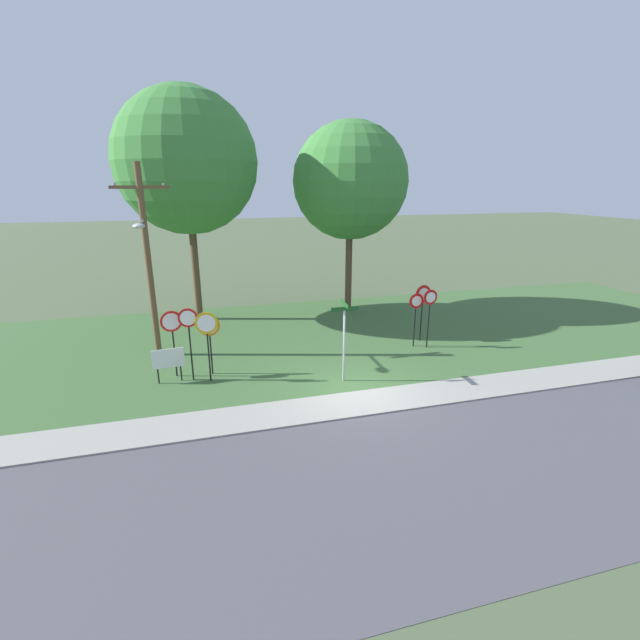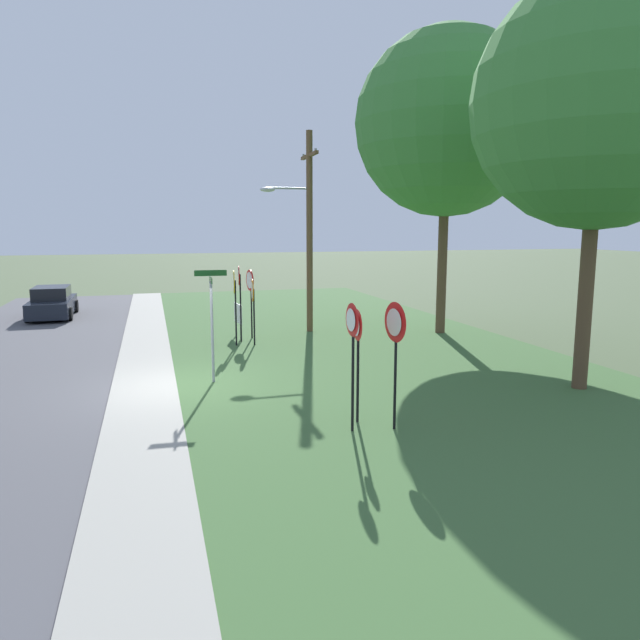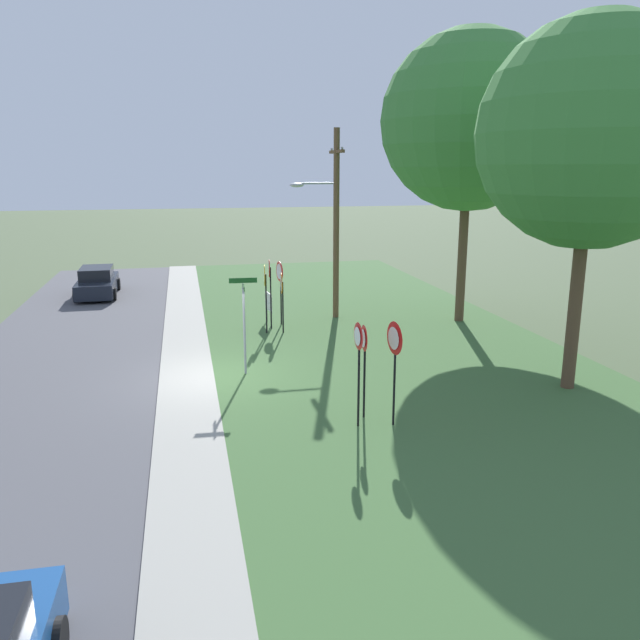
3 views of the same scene
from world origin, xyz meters
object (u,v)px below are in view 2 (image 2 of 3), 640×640
at_px(stop_sign_near_right, 253,297).
at_px(oak_tree_right, 600,102).
at_px(stop_sign_far_left, 234,291).
at_px(yield_sign_far_left, 357,339).
at_px(utility_pole, 306,224).
at_px(street_name_post, 212,316).
at_px(oak_tree_left, 447,124).
at_px(stop_sign_far_center, 239,287).
at_px(notice_board, 238,315).
at_px(yield_sign_near_right, 352,337).
at_px(yield_sign_near_left, 395,334).
at_px(parked_hatchback_near, 52,303).
at_px(stop_sign_near_left, 250,288).

relative_size(stop_sign_near_right, oak_tree_right, 0.23).
bearing_deg(oak_tree_right, stop_sign_far_left, -135.74).
distance_m(yield_sign_far_left, utility_pole, 11.01).
bearing_deg(street_name_post, oak_tree_right, 72.29).
xyz_separation_m(stop_sign_near_right, oak_tree_left, (-0.39, 7.30, 6.07)).
bearing_deg(stop_sign_far_left, street_name_post, -8.91).
distance_m(stop_sign_far_center, oak_tree_right, 12.13).
bearing_deg(notice_board, stop_sign_near_right, 6.69).
height_order(stop_sign_far_left, stop_sign_far_center, stop_sign_far_center).
bearing_deg(yield_sign_near_right, notice_board, -179.26).
height_order(yield_sign_near_left, yield_sign_near_right, yield_sign_near_left).
bearing_deg(stop_sign_far_center, yield_sign_near_left, 14.84).
height_order(yield_sign_far_left, oak_tree_right, oak_tree_right).
relative_size(stop_sign_near_right, street_name_post, 0.78).
height_order(stop_sign_far_center, yield_sign_near_left, stop_sign_far_center).
height_order(stop_sign_near_right, parked_hatchback_near, stop_sign_near_right).
xyz_separation_m(street_name_post, oak_tree_right, (3.15, 8.77, 5.13)).
height_order(street_name_post, oak_tree_left, oak_tree_left).
bearing_deg(stop_sign_near_left, yield_sign_near_left, -3.65).
distance_m(yield_sign_far_left, notice_board, 10.11).
distance_m(oak_tree_right, parked_hatchback_near, 23.01).
relative_size(stop_sign_far_left, street_name_post, 0.88).
bearing_deg(oak_tree_right, yield_sign_far_left, -82.00).
bearing_deg(yield_sign_far_left, stop_sign_far_left, -169.90).
bearing_deg(oak_tree_left, yield_sign_near_right, -36.30).
bearing_deg(oak_tree_left, stop_sign_near_left, -97.04).
bearing_deg(stop_sign_far_center, oak_tree_left, 93.51).
xyz_separation_m(stop_sign_near_left, oak_tree_left, (0.89, 7.17, 5.89)).
height_order(stop_sign_far_left, utility_pole, utility_pole).
height_order(yield_sign_near_right, notice_board, yield_sign_near_right).
distance_m(stop_sign_near_left, oak_tree_left, 9.32).
relative_size(street_name_post, oak_tree_left, 0.26).
bearing_deg(oak_tree_left, street_name_post, -61.81).
height_order(stop_sign_near_left, parked_hatchback_near, stop_sign_near_left).
xyz_separation_m(yield_sign_near_left, yield_sign_near_right, (-0.12, -0.84, -0.03)).
xyz_separation_m(yield_sign_near_left, utility_pole, (-11.22, 1.20, 2.18)).
bearing_deg(oak_tree_right, yield_sign_near_left, -75.38).
height_order(utility_pole, parked_hatchback_near, utility_pole).
height_order(street_name_post, utility_pole, utility_pole).
bearing_deg(street_name_post, parked_hatchback_near, -154.66).
relative_size(yield_sign_far_left, parked_hatchback_near, 0.54).
bearing_deg(yield_sign_far_left, stop_sign_near_right, -173.85).
bearing_deg(yield_sign_near_right, stop_sign_near_left, 178.41).
distance_m(stop_sign_near_right, street_name_post, 4.87).
height_order(yield_sign_far_left, street_name_post, street_name_post).
relative_size(stop_sign_far_left, stop_sign_far_center, 0.96).
bearing_deg(parked_hatchback_near, notice_board, 43.11).
bearing_deg(yield_sign_near_left, stop_sign_far_center, -179.04).
distance_m(stop_sign_near_right, utility_pole, 4.02).
distance_m(yield_sign_near_right, yield_sign_far_left, 0.58).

